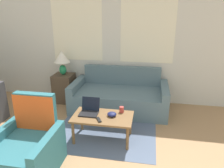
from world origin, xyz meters
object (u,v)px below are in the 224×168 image
at_px(tv_remote, 99,120).
at_px(armchair, 28,151).
at_px(table_lamp, 62,59).
at_px(snack_bowl, 112,114).
at_px(coffee_table, 103,119).
at_px(couch, 120,97).
at_px(cup_navy, 122,110).
at_px(laptop, 90,110).

bearing_deg(tv_remote, armchair, -137.34).
relative_size(table_lamp, snack_bowl, 3.65).
bearing_deg(coffee_table, tv_remote, -100.68).
relative_size(couch, table_lamp, 3.69).
bearing_deg(coffee_table, table_lamp, 131.18).
bearing_deg(snack_bowl, cup_navy, 50.55).
relative_size(couch, armchair, 2.02).
bearing_deg(coffee_table, cup_navy, 33.90).
relative_size(armchair, snack_bowl, 6.68).
height_order(couch, coffee_table, couch).
distance_m(armchair, tv_remote, 1.05).
bearing_deg(table_lamp, coffee_table, -48.82).
relative_size(armchair, coffee_table, 1.02).
height_order(laptop, cup_navy, laptop).
height_order(cup_navy, tv_remote, cup_navy).
bearing_deg(cup_navy, couch, 99.94).
relative_size(armchair, cup_navy, 10.03).
height_order(couch, cup_navy, couch).
bearing_deg(coffee_table, armchair, -133.07).
relative_size(armchair, table_lamp, 1.83).
distance_m(couch, tv_remote, 1.33).
relative_size(snack_bowl, tv_remote, 0.93).
bearing_deg(snack_bowl, tv_remote, -135.41).
bearing_deg(table_lamp, snack_bowl, -45.06).
xyz_separation_m(armchair, tv_remote, (0.76, 0.70, 0.14)).
height_order(armchair, coffee_table, armchair).
distance_m(couch, cup_navy, 1.02).
relative_size(laptop, tv_remote, 1.89).
xyz_separation_m(couch, tv_remote, (-0.13, -1.31, 0.16)).
distance_m(couch, armchair, 2.20).
bearing_deg(table_lamp, tv_remote, -52.29).
bearing_deg(armchair, couch, 66.17).
bearing_deg(table_lamp, couch, -7.71).
height_order(armchair, tv_remote, armchair).
xyz_separation_m(couch, snack_bowl, (0.04, -1.15, 0.19)).
xyz_separation_m(armchair, coffee_table, (0.79, 0.85, 0.08)).
xyz_separation_m(table_lamp, tv_remote, (1.15, -1.48, -0.56)).
height_order(coffee_table, laptop, laptop).
height_order(couch, tv_remote, couch).
xyz_separation_m(couch, cup_navy, (0.17, -0.99, 0.20)).
bearing_deg(couch, table_lamp, 172.29).
bearing_deg(couch, snack_bowl, -87.90).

